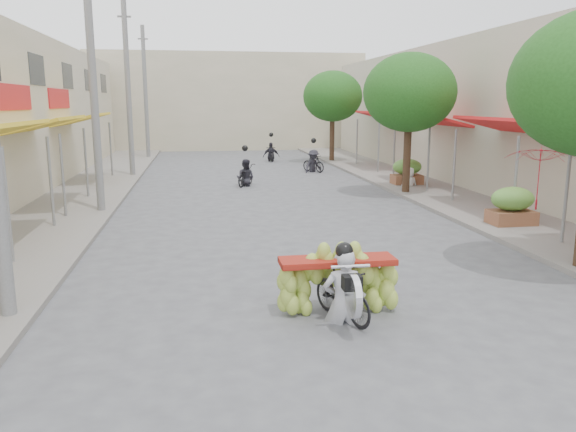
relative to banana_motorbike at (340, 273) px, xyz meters
The scene contains 18 objects.
ground 2.47m from the banana_motorbike, 86.79° to the right, with size 120.00×120.00×0.00m, color #56575C.
sidewalk_left 14.41m from the banana_motorbike, 118.51° to the left, with size 4.00×60.00×0.12m, color slate.
sidewalk_right 14.53m from the banana_motorbike, 60.58° to the left, with size 4.00×60.00×0.12m, color slate.
shophouse_row_right 16.96m from the banana_motorbike, 43.84° to the left, with size 9.77×40.00×6.00m.
far_building 35.75m from the banana_motorbike, 89.79° to the left, with size 20.00×6.00×7.00m, color #C2B79A.
utility_pole_mid 11.47m from the banana_motorbike, 118.64° to the left, with size 0.60×0.24×8.00m.
utility_pole_far 19.65m from the banana_motorbike, 105.78° to the left, with size 0.60×0.24×8.00m.
utility_pole_back 28.33m from the banana_motorbike, 100.79° to the left, with size 0.60×0.24×8.00m.
street_tree_mid 13.25m from the banana_motorbike, 64.59° to the left, with size 3.40×3.40×5.25m.
street_tree_far 24.47m from the banana_motorbike, 76.83° to the left, with size 3.40×3.40×5.25m.
produce_crate_mid 8.48m from the banana_motorbike, 41.72° to the left, with size 1.20×0.88×1.16m.
produce_crate_far 15.04m from the banana_motorbike, 65.11° to the left, with size 1.20×0.88×1.16m.
banana_motorbike is the anchor object (origin of this frame).
market_umbrella 7.55m from the banana_motorbike, 34.16° to the left, with size 1.92×1.92×1.59m.
pedestrian 14.54m from the banana_motorbike, 64.59° to the left, with size 0.78×0.51×1.51m.
bg_motorbike_a 14.94m from the banana_motorbike, 91.05° to the left, with size 1.19×1.69×1.95m.
bg_motorbike_b 19.48m from the banana_motorbike, 79.62° to the left, with size 1.19×1.49×1.95m.
bg_motorbike_c 24.80m from the banana_motorbike, 85.15° to the left, with size 1.00×1.48×1.95m.
Camera 1 is at (-2.34, -6.07, 3.43)m, focal length 35.00 mm.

